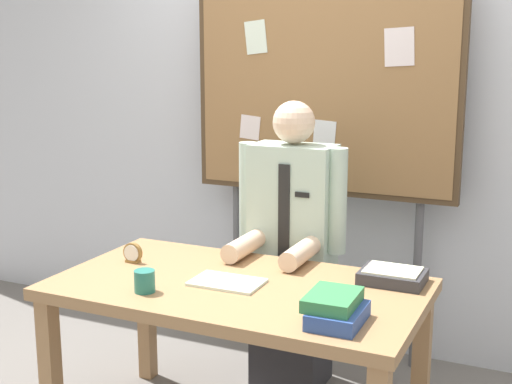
{
  "coord_description": "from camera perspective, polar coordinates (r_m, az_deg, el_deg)",
  "views": [
    {
      "loc": [
        1.21,
        -2.43,
        1.67
      ],
      "look_at": [
        0.0,
        0.18,
        1.07
      ],
      "focal_mm": 48.65,
      "sensor_mm": 36.0,
      "label": 1
    }
  ],
  "objects": [
    {
      "name": "coffee_mug",
      "position": [
        2.8,
        -9.15,
        -7.25
      ],
      "size": [
        0.08,
        0.08,
        0.09
      ],
      "primitive_type": "cylinder",
      "color": "#267266",
      "rests_on": "desk"
    },
    {
      "name": "bulletin_board",
      "position": [
        3.66,
        5.55,
        8.29
      ],
      "size": [
        1.44,
        0.09,
        2.05
      ],
      "color": "#4C3823",
      "rests_on": "ground_plane"
    },
    {
      "name": "paper_tray",
      "position": [
        2.93,
        11.17,
        -6.79
      ],
      "size": [
        0.26,
        0.2,
        0.06
      ],
      "color": "#333338",
      "rests_on": "desk"
    },
    {
      "name": "back_wall",
      "position": [
        3.86,
        6.53,
        6.92
      ],
      "size": [
        6.4,
        0.08,
        2.7
      ],
      "primitive_type": "cube",
      "color": "silver",
      "rests_on": "ground_plane"
    },
    {
      "name": "book_stack",
      "position": [
        2.49,
        6.56,
        -9.51
      ],
      "size": [
        0.2,
        0.25,
        0.1
      ],
      "color": "#2D4C99",
      "rests_on": "desk"
    },
    {
      "name": "desk",
      "position": [
        2.91,
        -1.53,
        -9.14
      ],
      "size": [
        1.51,
        0.84,
        0.72
      ],
      "color": "#9E754C",
      "rests_on": "ground_plane"
    },
    {
      "name": "open_notebook",
      "position": [
        2.87,
        -2.4,
        -7.42
      ],
      "size": [
        0.29,
        0.19,
        0.01
      ],
      "primitive_type": "cube",
      "rotation": [
        0.0,
        0.0,
        0.01
      ],
      "color": "silver",
      "rests_on": "desk"
    },
    {
      "name": "person",
      "position": [
        3.41,
        2.94,
        -5.4
      ],
      "size": [
        0.55,
        0.56,
        1.43
      ],
      "color": "#2D2D33",
      "rests_on": "ground_plane"
    },
    {
      "name": "desk_clock",
      "position": [
        3.18,
        -10.1,
        -5.02
      ],
      "size": [
        0.09,
        0.04,
        0.09
      ],
      "color": "olive",
      "rests_on": "desk"
    }
  ]
}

